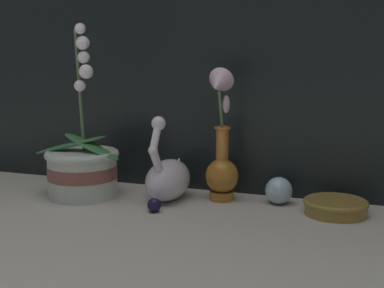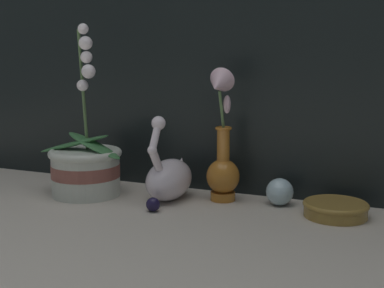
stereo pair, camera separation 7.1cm
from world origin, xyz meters
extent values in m
plane|color=#BCB2A3|center=(0.00, 0.00, 0.00)|extent=(2.80, 2.80, 0.00)
cylinder|color=beige|center=(-0.31, 0.13, 0.06)|extent=(0.18, 0.18, 0.12)
cylinder|color=brown|center=(-0.31, 0.13, 0.06)|extent=(0.18, 0.18, 0.03)
torus|color=beige|center=(-0.31, 0.13, 0.11)|extent=(0.19, 0.19, 0.02)
cylinder|color=#4C6B3D|center=(-0.31, 0.13, 0.27)|extent=(0.01, 0.03, 0.30)
ellipsoid|color=#38703D|center=(-0.28, 0.12, 0.13)|extent=(0.17, 0.07, 0.07)
ellipsoid|color=#38703D|center=(-0.34, 0.12, 0.13)|extent=(0.20, 0.08, 0.06)
sphere|color=white|center=(-0.30, 0.12, 0.42)|extent=(0.03, 0.03, 0.03)
sphere|color=white|center=(-0.29, 0.12, 0.39)|extent=(0.03, 0.03, 0.03)
sphere|color=white|center=(-0.29, 0.12, 0.35)|extent=(0.03, 0.03, 0.03)
sphere|color=white|center=(-0.28, 0.10, 0.32)|extent=(0.03, 0.03, 0.03)
sphere|color=white|center=(-0.29, 0.10, 0.29)|extent=(0.03, 0.03, 0.03)
ellipsoid|color=white|center=(-0.09, 0.17, 0.05)|extent=(0.10, 0.17, 0.10)
cone|color=white|center=(-0.09, 0.24, 0.07)|extent=(0.05, 0.07, 0.08)
cylinder|color=white|center=(-0.09, 0.10, 0.11)|extent=(0.02, 0.06, 0.07)
sphere|color=white|center=(-0.09, 0.08, 0.14)|extent=(0.02, 0.02, 0.02)
cylinder|color=white|center=(-0.09, 0.10, 0.17)|extent=(0.02, 0.05, 0.07)
sphere|color=white|center=(-0.09, 0.11, 0.20)|extent=(0.03, 0.03, 0.03)
cylinder|color=#B26B23|center=(0.03, 0.22, 0.01)|extent=(0.06, 0.06, 0.02)
ellipsoid|color=#B26B23|center=(0.03, 0.22, 0.06)|extent=(0.08, 0.08, 0.09)
cylinder|color=#B26B23|center=(0.03, 0.22, 0.14)|extent=(0.03, 0.03, 0.08)
torus|color=#B26B23|center=(0.03, 0.22, 0.18)|extent=(0.04, 0.04, 0.01)
cylinder|color=#567A47|center=(0.03, 0.20, 0.23)|extent=(0.01, 0.04, 0.09)
cone|color=beige|center=(0.03, 0.18, 0.29)|extent=(0.06, 0.07, 0.08)
ellipsoid|color=beige|center=(0.04, 0.21, 0.24)|extent=(0.02, 0.02, 0.04)
sphere|color=silver|center=(0.17, 0.23, 0.03)|extent=(0.07, 0.07, 0.07)
cylinder|color=olive|center=(0.31, 0.19, 0.02)|extent=(0.14, 0.14, 0.03)
torus|color=olive|center=(0.31, 0.19, 0.03)|extent=(0.15, 0.15, 0.01)
sphere|color=#191433|center=(-0.08, 0.06, 0.02)|extent=(0.03, 0.03, 0.03)
camera|label=1|loc=(0.40, -1.03, 0.36)|focal=50.00mm
camera|label=2|loc=(0.47, -1.01, 0.36)|focal=50.00mm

